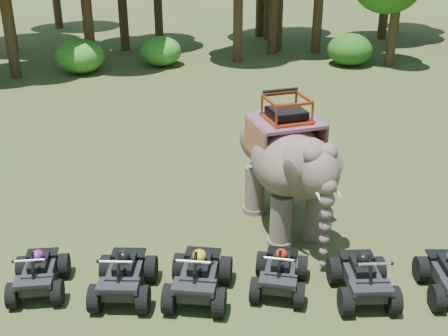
{
  "coord_description": "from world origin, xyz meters",
  "views": [
    {
      "loc": [
        0.52,
        -11.56,
        7.73
      ],
      "look_at": [
        0.0,
        1.2,
        1.9
      ],
      "focal_mm": 45.0,
      "sensor_mm": 36.0,
      "label": 1
    }
  ],
  "objects_px": {
    "elephant": "(285,163)",
    "atv_3": "(280,267)",
    "atv_4": "(364,272)",
    "atv_0": "(38,268)",
    "atv_1": "(123,270)",
    "atv_2": "(198,271)"
  },
  "relations": [
    {
      "from": "elephant",
      "to": "atv_0",
      "type": "xyz_separation_m",
      "value": [
        -5.58,
        -3.18,
        -1.23
      ]
    },
    {
      "from": "elephant",
      "to": "atv_1",
      "type": "bearing_deg",
      "value": -158.94
    },
    {
      "from": "elephant",
      "to": "atv_3",
      "type": "height_order",
      "value": "elephant"
    },
    {
      "from": "atv_1",
      "to": "atv_3",
      "type": "height_order",
      "value": "atv_1"
    },
    {
      "from": "atv_0",
      "to": "atv_3",
      "type": "relative_size",
      "value": 0.99
    },
    {
      "from": "elephant",
      "to": "atv_3",
      "type": "xyz_separation_m",
      "value": [
        -0.23,
        -2.92,
        -1.22
      ]
    },
    {
      "from": "atv_0",
      "to": "atv_3",
      "type": "distance_m",
      "value": 5.36
    },
    {
      "from": "atv_1",
      "to": "atv_4",
      "type": "distance_m",
      "value": 5.23
    },
    {
      "from": "atv_2",
      "to": "atv_4",
      "type": "bearing_deg",
      "value": 6.53
    },
    {
      "from": "elephant",
      "to": "atv_0",
      "type": "bearing_deg",
      "value": -170.93
    },
    {
      "from": "atv_0",
      "to": "atv_4",
      "type": "xyz_separation_m",
      "value": [
        7.14,
        0.07,
        0.05
      ]
    },
    {
      "from": "atv_1",
      "to": "atv_4",
      "type": "bearing_deg",
      "value": 1.03
    },
    {
      "from": "elephant",
      "to": "atv_0",
      "type": "height_order",
      "value": "elephant"
    },
    {
      "from": "atv_2",
      "to": "atv_4",
      "type": "xyz_separation_m",
      "value": [
        3.58,
        0.13,
        -0.03
      ]
    },
    {
      "from": "atv_1",
      "to": "elephant",
      "type": "bearing_deg",
      "value": 41.09
    },
    {
      "from": "atv_2",
      "to": "atv_3",
      "type": "distance_m",
      "value": 1.82
    },
    {
      "from": "atv_3",
      "to": "atv_4",
      "type": "distance_m",
      "value": 1.8
    },
    {
      "from": "elephant",
      "to": "atv_4",
      "type": "bearing_deg",
      "value": -83.87
    },
    {
      "from": "atv_2",
      "to": "atv_1",
      "type": "bearing_deg",
      "value": -175.03
    },
    {
      "from": "atv_4",
      "to": "elephant",
      "type": "bearing_deg",
      "value": 111.78
    },
    {
      "from": "atv_0",
      "to": "atv_4",
      "type": "bearing_deg",
      "value": -8.5
    },
    {
      "from": "elephant",
      "to": "atv_2",
      "type": "relative_size",
      "value": 2.4
    }
  ]
}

